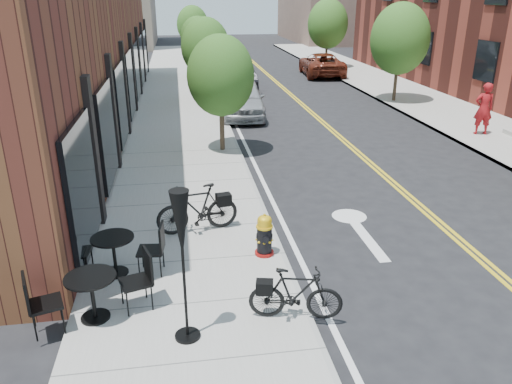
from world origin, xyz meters
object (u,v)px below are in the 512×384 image
parked_car_a (243,99)px  parked_car_b (238,75)px  parked_car_far (322,64)px  pedestrian (484,109)px  patio_umbrella (181,236)px  parked_car_c (227,58)px  bicycle_left (197,208)px  bicycle_right (296,294)px  bistro_set_b (92,291)px  bistro_set_c (114,250)px  fire_hydrant (264,235)px

parked_car_a → parked_car_b: (0.58, 6.72, 0.00)m
parked_car_far → pedestrian: 15.58m
patio_umbrella → pedestrian: patio_umbrella is taller
parked_car_b → parked_car_c: size_ratio=0.92×
parked_car_b → parked_car_c: (0.22, 8.08, -0.03)m
bicycle_left → parked_car_a: bearing=157.4°
bicycle_right → pedestrian: (9.54, 10.17, 0.51)m
bistro_set_b → patio_umbrella: patio_umbrella is taller
parked_car_c → bistro_set_c: bearing=-99.7°
bicycle_left → parked_car_c: (3.33, 26.24, 0.07)m
fire_hydrant → pedestrian: size_ratio=0.46×
bicycle_left → parked_car_far: size_ratio=0.35×
bistro_set_b → pedestrian: (12.80, 9.66, 0.45)m
parked_car_b → pedestrian: (7.86, -11.49, 0.31)m
patio_umbrella → parked_car_a: bearing=79.3°
parked_car_c → pedestrian: size_ratio=2.65×
patio_umbrella → bicycle_right: bearing=6.9°
parked_car_a → parked_car_c: (0.80, 14.80, -0.03)m
bistro_set_b → bistro_set_c: bistro_set_b is taller
parked_car_a → parked_car_far: parked_car_a is taller
bistro_set_c → parked_car_far: parked_car_far is taller
parked_car_a → pedestrian: (8.44, -4.77, 0.31)m
patio_umbrella → parked_car_a: size_ratio=0.54×
bicycle_right → parked_car_c: (1.90, 29.74, 0.16)m
bicycle_right → bistro_set_b: 3.30m
parked_car_b → pedestrian: 13.93m
bicycle_right → bistro_set_b: (-3.26, 0.51, 0.06)m
bistro_set_c → parked_car_a: bearing=78.7°
parked_car_a → parked_car_c: bearing=92.7°
bicycle_right → parked_car_c: size_ratio=0.30×
fire_hydrant → bistro_set_b: 3.57m
parked_car_b → parked_car_c: parked_car_b is taller
fire_hydrant → bistro_set_c: bearing=-162.9°
parked_car_c → pedestrian: 21.01m
patio_umbrella → parked_car_a: (2.87, 15.16, -1.11)m
bicycle_left → bicycle_right: bearing=12.1°
parked_car_c → parked_car_b: bearing=-91.2°
fire_hydrant → parked_car_far: size_ratio=0.17×
fire_hydrant → pedestrian: bearing=50.5°
parked_car_a → bistro_set_c: bearing=-101.9°
parked_car_c → parked_car_far: bearing=-34.9°
bicycle_left → bistro_set_b: (-1.84, -2.99, -0.03)m
fire_hydrant → bistro_set_b: size_ratio=0.46×
bistro_set_b → bicycle_left: bearing=40.8°
bicycle_right → parked_car_far: bearing=-3.9°
patio_umbrella → parked_car_far: (9.47, 25.85, -1.16)m
bistro_set_c → parked_car_a: (4.17, 13.03, 0.15)m
pedestrian → fire_hydrant: bearing=48.8°
bicycle_left → parked_car_far: (9.13, 22.13, 0.06)m
parked_car_far → parked_car_c: bearing=-30.2°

